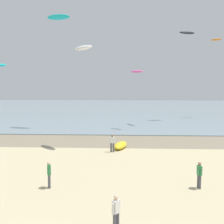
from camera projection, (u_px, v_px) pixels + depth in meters
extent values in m
cube|color=gray|center=(88.00, 141.00, 34.29)|extent=(120.00, 7.23, 0.01)
cube|color=#7F939E|center=(108.00, 109.00, 72.66)|extent=(160.00, 70.00, 0.10)
cylinder|color=#4C4C56|center=(115.00, 223.00, 13.46)|extent=(0.16, 0.16, 0.88)
cylinder|color=#4C4C56|center=(118.00, 221.00, 13.63)|extent=(0.16, 0.16, 0.88)
cube|color=white|center=(116.00, 206.00, 13.47)|extent=(0.39, 0.42, 0.60)
sphere|color=beige|center=(116.00, 197.00, 13.43)|extent=(0.22, 0.22, 0.22)
cylinder|color=white|center=(113.00, 209.00, 13.29)|extent=(0.09, 0.09, 0.52)
cylinder|color=white|center=(119.00, 206.00, 13.67)|extent=(0.09, 0.09, 0.52)
cylinder|color=#4C4C56|center=(49.00, 180.00, 19.25)|extent=(0.16, 0.16, 0.88)
cylinder|color=#4C4C56|center=(49.00, 182.00, 19.04)|extent=(0.16, 0.16, 0.88)
cube|color=#338C4C|center=(49.00, 170.00, 19.07)|extent=(0.32, 0.41, 0.60)
sphere|color=beige|center=(49.00, 163.00, 19.03)|extent=(0.22, 0.22, 0.22)
cylinder|color=#338C4C|center=(49.00, 169.00, 19.31)|extent=(0.09, 0.09, 0.52)
cylinder|color=#338C4C|center=(49.00, 172.00, 18.84)|extent=(0.09, 0.09, 0.52)
cylinder|color=#4C4C56|center=(200.00, 182.00, 18.94)|extent=(0.16, 0.16, 0.88)
cylinder|color=#4C4C56|center=(198.00, 181.00, 19.15)|extent=(0.16, 0.16, 0.88)
cube|color=#338C4C|center=(199.00, 170.00, 18.97)|extent=(0.28, 0.39, 0.60)
sphere|color=#9E7051|center=(200.00, 164.00, 18.93)|extent=(0.22, 0.22, 0.22)
cylinder|color=#338C4C|center=(201.00, 172.00, 18.74)|extent=(0.09, 0.09, 0.52)
cylinder|color=#338C4C|center=(198.00, 170.00, 19.21)|extent=(0.09, 0.09, 0.52)
cylinder|color=#4C4C56|center=(113.00, 148.00, 28.88)|extent=(0.16, 0.16, 0.88)
cylinder|color=#4C4C56|center=(111.00, 147.00, 28.90)|extent=(0.16, 0.16, 0.88)
cube|color=white|center=(112.00, 140.00, 28.81)|extent=(0.37, 0.24, 0.60)
sphere|color=brown|center=(112.00, 136.00, 28.77)|extent=(0.22, 0.22, 0.22)
cylinder|color=white|center=(115.00, 141.00, 28.80)|extent=(0.09, 0.09, 0.52)
cylinder|color=white|center=(110.00, 140.00, 28.84)|extent=(0.09, 0.09, 0.52)
ellipsoid|color=yellow|center=(121.00, 145.00, 30.56)|extent=(1.77, 3.24, 0.61)
ellipsoid|color=orange|center=(216.00, 40.00, 55.23)|extent=(1.97, 2.03, 0.45)
ellipsoid|color=white|center=(83.00, 48.00, 30.30)|extent=(2.64, 2.83, 0.65)
ellipsoid|color=#19B2B7|center=(58.00, 17.00, 42.43)|extent=(3.64, 2.01, 0.97)
ellipsoid|color=#E54C99|center=(137.00, 71.00, 41.83)|extent=(2.04, 1.84, 0.42)
ellipsoid|color=black|center=(187.00, 33.00, 50.73)|extent=(3.03, 1.91, 0.58)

